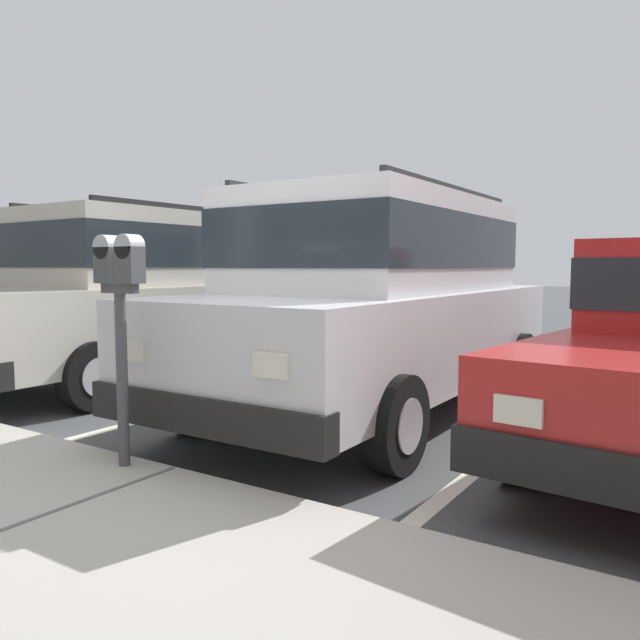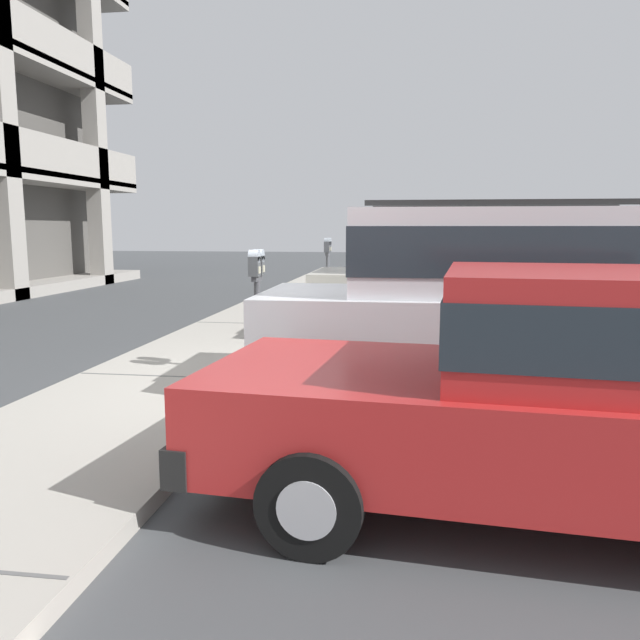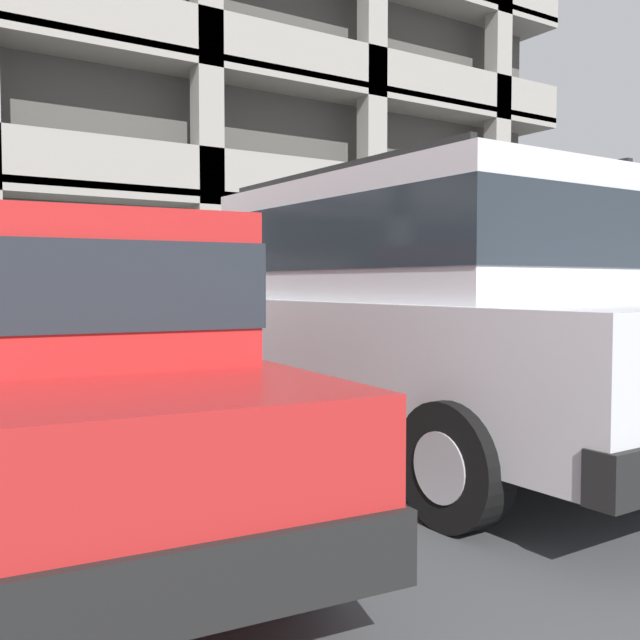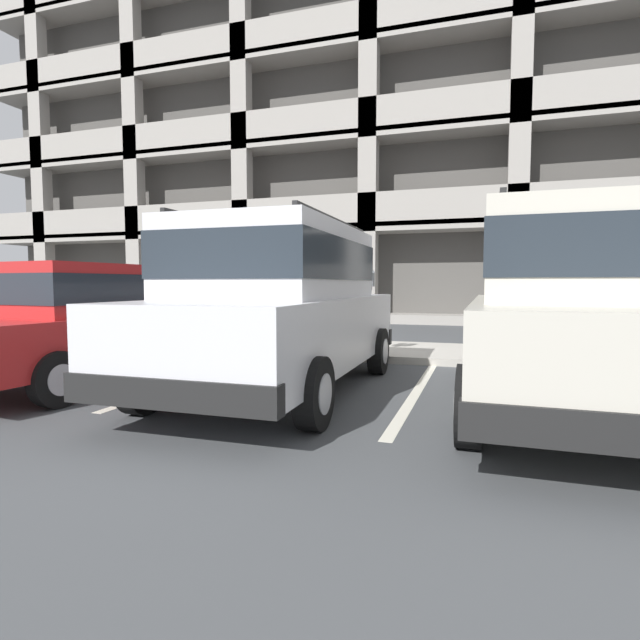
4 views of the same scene
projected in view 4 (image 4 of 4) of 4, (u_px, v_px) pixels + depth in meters
ground_plane at (340, 366)px, 8.13m from camera, size 80.00×80.00×0.10m
sidewalk at (359, 350)px, 9.35m from camera, size 40.00×2.20×0.12m
parking_stall_lines at (421, 385)px, 6.34m from camera, size 11.79×4.80×0.01m
silver_suv at (281, 301)px, 5.97m from camera, size 2.05×4.79×2.03m
red_sedan at (94, 320)px, 6.63m from camera, size 2.16×4.63×1.54m
dark_hatchback at (571, 305)px, 4.95m from camera, size 2.05×4.80×2.03m
parking_meter_near at (364, 291)px, 8.28m from camera, size 0.35×0.12×1.43m
parking_garage at (396, 136)px, 20.99m from camera, size 32.00×10.00×16.25m
fire_hydrant at (608, 339)px, 7.46m from camera, size 0.30×0.30×0.70m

